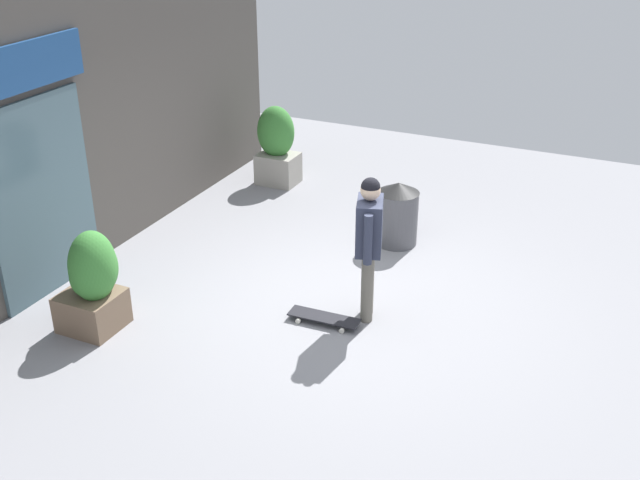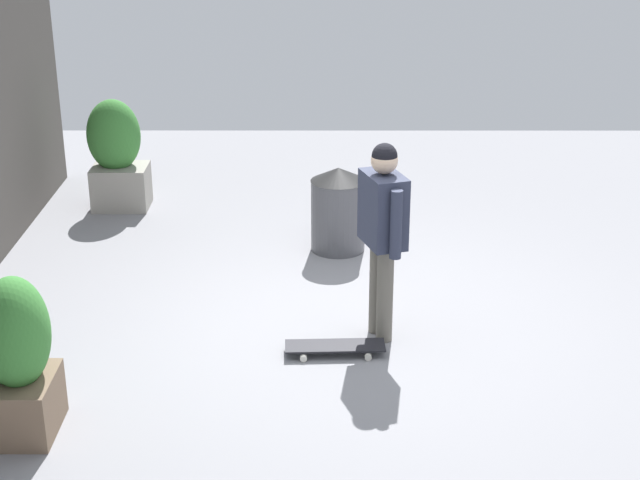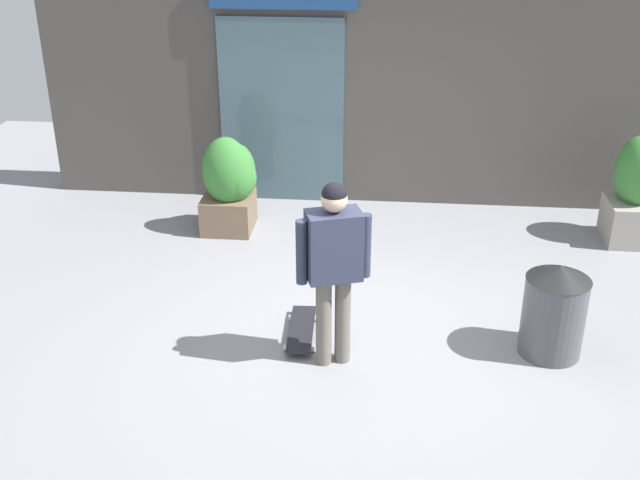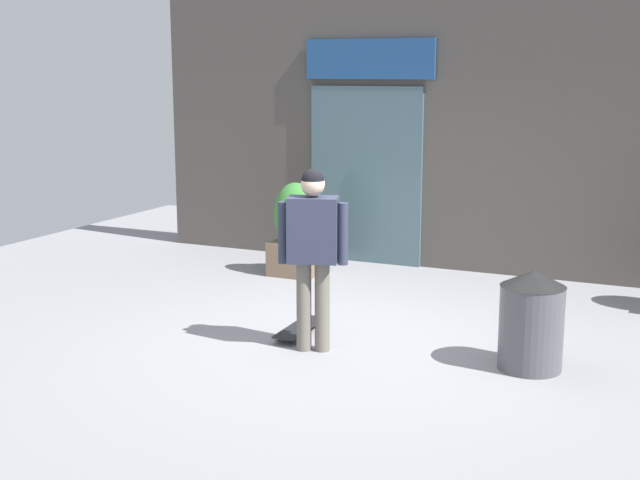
{
  "view_description": "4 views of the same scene",
  "coord_description": "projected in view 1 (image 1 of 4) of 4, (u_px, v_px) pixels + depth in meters",
  "views": [
    {
      "loc": [
        -6.75,
        -2.8,
        4.38
      ],
      "look_at": [
        -0.31,
        0.16,
        0.89
      ],
      "focal_mm": 42.87,
      "sensor_mm": 36.0,
      "label": 1
    },
    {
      "loc": [
        -7.14,
        0.16,
        3.63
      ],
      "look_at": [
        -0.31,
        0.16,
        0.89
      ],
      "focal_mm": 54.67,
      "sensor_mm": 36.0,
      "label": 2
    },
    {
      "loc": [
        0.26,
        -5.77,
        3.75
      ],
      "look_at": [
        -0.31,
        0.16,
        0.89
      ],
      "focal_mm": 43.79,
      "sensor_mm": 36.0,
      "label": 3
    },
    {
      "loc": [
        2.91,
        -6.88,
        2.43
      ],
      "look_at": [
        -0.31,
        0.16,
        0.89
      ],
      "focal_mm": 48.39,
      "sensor_mm": 36.0,
      "label": 4
    }
  ],
  "objects": [
    {
      "name": "building_facade",
      "position": [
        86.0,
        118.0,
        8.94
      ],
      "size": [
        7.82,
        0.31,
        3.45
      ],
      "color": "#4C4742",
      "rests_on": "ground_plane"
    },
    {
      "name": "skateboard",
      "position": [
        324.0,
        318.0,
        8.1
      ],
      "size": [
        0.29,
        0.78,
        0.08
      ],
      "rotation": [
        0.0,
        0.0,
        1.61
      ],
      "color": "black",
      "rests_on": "ground_plane"
    },
    {
      "name": "planter_box_right",
      "position": [
        93.0,
        277.0,
        7.82
      ],
      "size": [
        0.62,
        0.6,
        1.12
      ],
      "color": "brown",
      "rests_on": "ground_plane"
    },
    {
      "name": "planter_box_left",
      "position": [
        276.0,
        142.0,
        11.46
      ],
      "size": [
        0.52,
        0.63,
        1.19
      ],
      "color": "gray",
      "rests_on": "ground_plane"
    },
    {
      "name": "skateboarder",
      "position": [
        369.0,
        235.0,
        7.81
      ],
      "size": [
        0.58,
        0.38,
        1.6
      ],
      "rotation": [
        0.0,
        0.0,
        1.89
      ],
      "color": "#666056",
      "rests_on": "ground_plane"
    },
    {
      "name": "ground_plane",
      "position": [
        345.0,
        303.0,
        8.49
      ],
      "size": [
        12.0,
        12.0,
        0.0
      ],
      "primitive_type": "plane",
      "color": "gray"
    },
    {
      "name": "trash_bin",
      "position": [
        397.0,
        213.0,
        9.66
      ],
      "size": [
        0.53,
        0.53,
        0.83
      ],
      "color": "#4C4C51",
      "rests_on": "ground_plane"
    }
  ]
}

